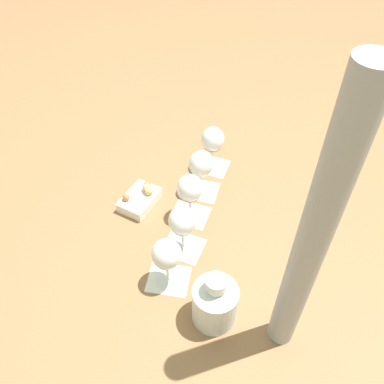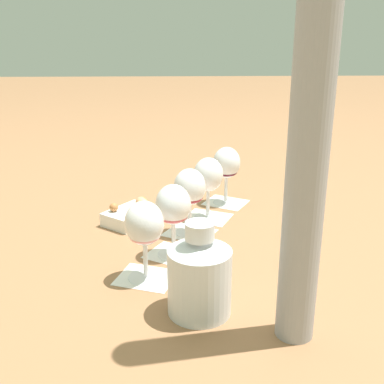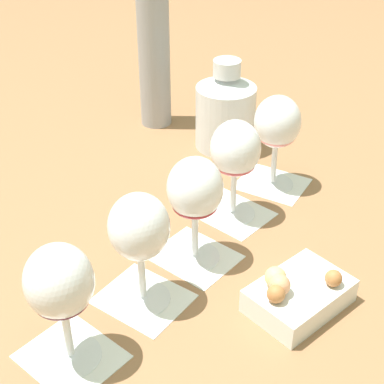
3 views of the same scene
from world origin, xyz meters
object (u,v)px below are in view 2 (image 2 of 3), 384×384
snack_dish (131,214)px  wine_glass_0 (144,228)px  wine_glass_4 (226,166)px  ceramic_vase (202,274)px  wine_glass_2 (190,190)px  umbrella_pole (311,111)px  wine_glass_3 (208,178)px  wine_glass_1 (173,209)px

snack_dish → wine_glass_0: bearing=-169.6°
wine_glass_4 → ceramic_vase: 0.58m
wine_glass_2 → ceramic_vase: ceramic_vase is taller
wine_glass_4 → snack_dish: wine_glass_4 is taller
umbrella_pole → wine_glass_3: bearing=11.9°
wine_glass_0 → umbrella_pole: bearing=-127.4°
wine_glass_2 → ceramic_vase: (-0.35, -0.01, -0.04)m
wine_glass_4 → umbrella_pole: bearing=-175.4°
wine_glass_4 → umbrella_pole: size_ratio=0.22×
wine_glass_1 → umbrella_pole: umbrella_pole is taller
wine_glass_1 → snack_dish: size_ratio=1.03×
wine_glass_4 → wine_glass_0: bearing=154.5°
wine_glass_0 → ceramic_vase: ceramic_vase is taller
ceramic_vase → wine_glass_2: bearing=1.8°
ceramic_vase → umbrella_pole: bearing=-115.4°
wine_glass_4 → ceramic_vase: ceramic_vase is taller
wine_glass_2 → wine_glass_1: bearing=161.8°
snack_dish → wine_glass_3: bearing=-82.9°
ceramic_vase → umbrella_pole: (-0.07, -0.15, 0.30)m
wine_glass_2 → snack_dish: size_ratio=1.03×
wine_glass_1 → snack_dish: wine_glass_1 is taller
wine_glass_3 → snack_dish: (-0.03, 0.20, -0.09)m
wine_glass_0 → wine_glass_2: size_ratio=1.00×
wine_glass_0 → wine_glass_1: bearing=-28.8°
wine_glass_2 → wine_glass_4: size_ratio=1.00×
wine_glass_4 → umbrella_pole: 0.69m
wine_glass_4 → wine_glass_2: bearing=152.4°
wine_glass_0 → wine_glass_3: (0.33, -0.15, 0.00)m
ceramic_vase → wine_glass_3: bearing=-5.2°
wine_glass_0 → umbrella_pole: size_ratio=0.22×
wine_glass_3 → umbrella_pole: (-0.52, -0.11, 0.26)m
wine_glass_0 → wine_glass_2: 0.25m
wine_glass_0 → ceramic_vase: bearing=-139.6°
snack_dish → umbrella_pole: bearing=-147.8°
wine_glass_3 → umbrella_pole: umbrella_pole is taller
wine_glass_2 → umbrella_pole: size_ratio=0.22×
wine_glass_1 → wine_glass_4: 0.37m
wine_glass_1 → wine_glass_4: size_ratio=1.00×
ceramic_vase → snack_dish: (0.43, 0.16, -0.05)m
wine_glass_1 → snack_dish: bearing=29.7°
wine_glass_1 → ceramic_vase: ceramic_vase is taller
umbrella_pole → wine_glass_1: bearing=33.8°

